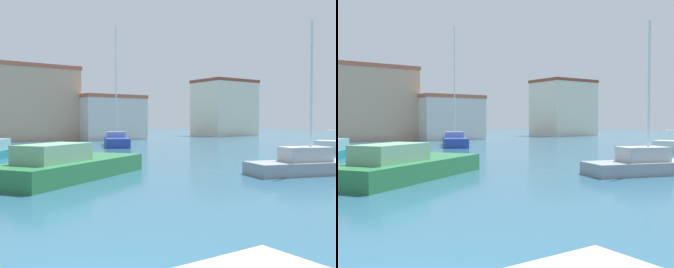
% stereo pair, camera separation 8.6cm
% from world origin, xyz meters
% --- Properties ---
extents(water, '(160.00, 160.00, 0.00)m').
position_xyz_m(water, '(15.00, 20.00, 0.00)').
color(water, '#285670').
rests_on(water, ground).
extents(sailboat_blue_near_pier, '(5.34, 8.06, 12.42)m').
position_xyz_m(sailboat_blue_near_pier, '(18.27, 33.18, 0.60)').
color(sailboat_blue_near_pier, '#233D93').
rests_on(sailboat_blue_near_pier, water).
extents(motorboat_green_behind_lamppost, '(8.75, 6.99, 1.63)m').
position_xyz_m(motorboat_green_behind_lamppost, '(5.34, 13.03, 0.57)').
color(motorboat_green_behind_lamppost, '#28703D').
rests_on(motorboat_green_behind_lamppost, water).
extents(sailboat_grey_center_channel, '(6.78, 3.99, 7.57)m').
position_xyz_m(sailboat_grey_center_channel, '(15.80, 7.86, 0.49)').
color(sailboat_grey_center_channel, gray).
rests_on(sailboat_grey_center_channel, water).
extents(harbor_office, '(12.73, 8.30, 9.94)m').
position_xyz_m(harbor_office, '(14.03, 51.07, 4.98)').
color(harbor_office, tan).
rests_on(harbor_office, ground).
extents(warehouse_block, '(9.22, 5.54, 6.25)m').
position_xyz_m(warehouse_block, '(24.56, 47.04, 3.13)').
color(warehouse_block, beige).
rests_on(warehouse_block, ground).
extents(waterfront_apartments, '(9.90, 7.80, 9.89)m').
position_xyz_m(waterfront_apartments, '(48.54, 49.48, 4.95)').
color(waterfront_apartments, beige).
rests_on(waterfront_apartments, ground).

